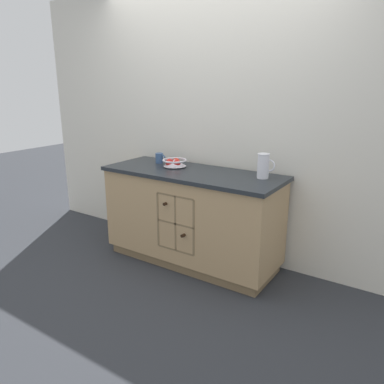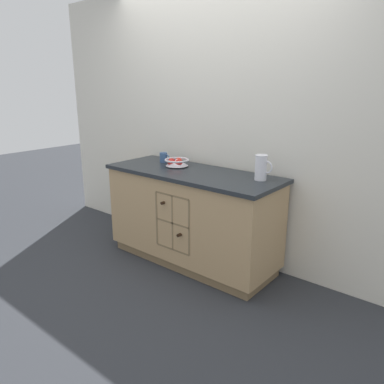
% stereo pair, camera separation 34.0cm
% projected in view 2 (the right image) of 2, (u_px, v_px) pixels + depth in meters
% --- Properties ---
extents(ground_plane, '(14.00, 14.00, 0.00)m').
position_uv_depth(ground_plane, '(192.00, 260.00, 3.60)').
color(ground_plane, '#2D3035').
extents(back_wall, '(4.40, 0.06, 2.55)m').
position_uv_depth(back_wall, '(217.00, 124.00, 3.51)').
color(back_wall, silver).
rests_on(back_wall, ground_plane).
extents(kitchen_island, '(1.66, 0.65, 0.88)m').
position_uv_depth(kitchen_island, '(192.00, 217.00, 3.47)').
color(kitchen_island, olive).
rests_on(kitchen_island, ground_plane).
extents(fruit_bowl, '(0.23, 0.23, 0.08)m').
position_uv_depth(fruit_bowl, '(177.00, 162.00, 3.53)').
color(fruit_bowl, silver).
rests_on(fruit_bowl, kitchen_island).
extents(white_pitcher, '(0.15, 0.10, 0.21)m').
position_uv_depth(white_pitcher, '(261.00, 167.00, 3.02)').
color(white_pitcher, white).
rests_on(white_pitcher, kitchen_island).
extents(ceramic_mug, '(0.11, 0.07, 0.10)m').
position_uv_depth(ceramic_mug, '(164.00, 157.00, 3.71)').
color(ceramic_mug, '#385684').
rests_on(ceramic_mug, kitchen_island).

